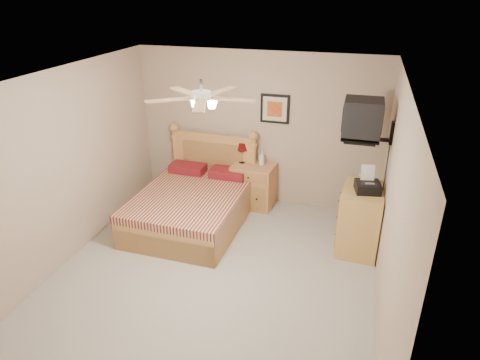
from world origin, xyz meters
name	(u,v)px	position (x,y,z in m)	size (l,w,h in m)	color
floor	(214,275)	(0.00, 0.00, 0.00)	(4.50, 4.50, 0.00)	#9B958C
ceiling	(208,80)	(0.00, 0.00, 2.50)	(4.00, 4.50, 0.04)	white
wall_back	(258,130)	(0.00, 2.25, 1.25)	(4.00, 0.04, 2.50)	tan
wall_front	(103,321)	(0.00, -2.25, 1.25)	(4.00, 0.04, 2.50)	tan
wall_left	(64,169)	(-2.00, 0.00, 1.25)	(0.04, 4.50, 2.50)	tan
wall_right	(392,211)	(2.00, 0.00, 1.25)	(0.04, 4.50, 2.50)	tan
bed	(190,187)	(-0.76, 1.12, 0.64)	(1.50, 1.97, 1.28)	#C1803E
nightstand	(253,185)	(0.00, 2.00, 0.36)	(0.67, 0.50, 0.72)	#BC784B
table_lamp	(242,153)	(-0.22, 2.06, 0.89)	(0.18, 0.18, 0.33)	#520809
lotion_bottle	(262,158)	(0.12, 2.05, 0.84)	(0.09, 0.09, 0.24)	silver
framed_picture	(275,109)	(0.27, 2.23, 1.62)	(0.46, 0.04, 0.46)	black
dresser	(360,219)	(1.73, 1.16, 0.46)	(0.54, 0.78, 0.92)	tan
fax_machine	(369,180)	(1.77, 1.11, 1.08)	(0.31, 0.33, 0.33)	black
magazine_lower	(361,180)	(1.69, 1.44, 0.93)	(0.18, 0.25, 0.02)	#C0AD95
magazine_upper	(362,178)	(1.70, 1.44, 0.95)	(0.21, 0.29, 0.02)	tan
wall_tv	(374,121)	(1.75, 1.34, 1.81)	(0.56, 0.46, 0.58)	black
ceiling_fan	(201,97)	(0.00, -0.20, 2.36)	(1.14, 1.14, 0.28)	white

